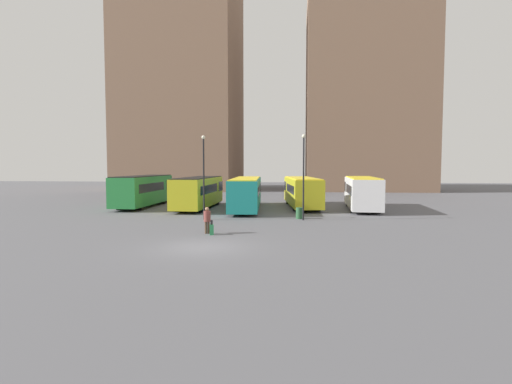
% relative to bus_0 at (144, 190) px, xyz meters
% --- Properties ---
extents(ground_plane, '(160.00, 160.00, 0.00)m').
position_rel_bus_0_xyz_m(ground_plane, '(10.57, -18.99, -1.67)').
color(ground_plane, '#56565B').
extents(building_block_left, '(19.52, 17.54, 36.01)m').
position_rel_bus_0_xyz_m(building_block_left, '(-5.23, 31.40, 16.34)').
color(building_block_left, '#7F604C').
rests_on(building_block_left, ground_plane).
extents(building_block_right, '(19.82, 14.99, 31.82)m').
position_rel_bus_0_xyz_m(building_block_right, '(26.50, 31.40, 14.24)').
color(building_block_right, '#7F604C').
rests_on(building_block_right, ground_plane).
extents(bus_0, '(2.66, 10.44, 3.06)m').
position_rel_bus_0_xyz_m(bus_0, '(0.00, 0.00, 0.00)').
color(bus_0, '#237A38').
rests_on(bus_0, ground_plane).
extents(bus_1, '(2.66, 10.48, 2.96)m').
position_rel_bus_0_xyz_m(bus_1, '(5.83, -1.01, -0.06)').
color(bus_1, gold).
rests_on(bus_1, ground_plane).
extents(bus_2, '(3.33, 12.44, 2.91)m').
position_rel_bus_0_xyz_m(bus_2, '(10.44, -1.44, -0.08)').
color(bus_2, '#19847F').
rests_on(bus_2, ground_plane).
extents(bus_3, '(3.79, 11.11, 2.89)m').
position_rel_bus_0_xyz_m(bus_3, '(15.60, 1.03, -0.09)').
color(bus_3, gold).
rests_on(bus_3, ground_plane).
extents(bus_4, '(3.07, 9.93, 2.97)m').
position_rel_bus_0_xyz_m(bus_4, '(21.13, -0.29, -0.05)').
color(bus_4, silver).
rests_on(bus_4, ground_plane).
extents(traveler, '(0.49, 0.49, 1.58)m').
position_rel_bus_0_xyz_m(traveler, '(9.87, -15.02, -0.73)').
color(traveler, '#4C3828').
rests_on(traveler, ground_plane).
extents(suitcase, '(0.30, 0.36, 0.88)m').
position_rel_bus_0_xyz_m(suitcase, '(10.22, -15.40, -1.36)').
color(suitcase, '#28844C').
rests_on(suitcase, ground_plane).
extents(lamp_post_0, '(0.28, 0.28, 6.26)m').
position_rel_bus_0_xyz_m(lamp_post_0, '(8.24, -9.00, 1.98)').
color(lamp_post_0, black).
rests_on(lamp_post_0, ground_plane).
extents(lamp_post_1, '(0.28, 0.28, 6.33)m').
position_rel_bus_0_xyz_m(lamp_post_1, '(15.61, -8.47, 2.01)').
color(lamp_post_1, black).
rests_on(lamp_post_1, ground_plane).
extents(trash_bin, '(0.52, 0.52, 0.85)m').
position_rel_bus_0_xyz_m(trash_bin, '(15.32, -7.72, -1.24)').
color(trash_bin, '#285633').
rests_on(trash_bin, ground_plane).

